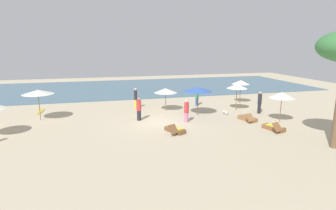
{
  "coord_description": "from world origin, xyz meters",
  "views": [
    {
      "loc": [
        -4.23,
        -19.11,
        5.69
      ],
      "look_at": [
        0.92,
        0.88,
        1.1
      ],
      "focal_mm": 29.38,
      "sensor_mm": 36.0,
      "label": 1
    }
  ],
  "objects": [
    {
      "name": "person_5",
      "position": [
        8.75,
        0.66,
        0.95
      ],
      "size": [
        0.45,
        0.45,
        1.86
      ],
      "color": "#26262D",
      "rests_on": "ground_plane"
    },
    {
      "name": "umbrella_0",
      "position": [
        -8.61,
        2.96,
        2.17
      ],
      "size": [
        2.27,
        2.27,
        2.34
      ],
      "color": "brown",
      "rests_on": "ground_plane"
    },
    {
      "name": "umbrella_1",
      "position": [
        9.25,
        4.84,
        2.05
      ],
      "size": [
        1.71,
        1.71,
        2.25
      ],
      "color": "brown",
      "rests_on": "ground_plane"
    },
    {
      "name": "person_0",
      "position": [
        2.01,
        -0.36,
        0.85
      ],
      "size": [
        0.37,
        0.37,
        1.7
      ],
      "color": "#D17299",
      "rests_on": "ground_plane"
    },
    {
      "name": "umbrella_2",
      "position": [
        3.55,
        1.45,
        2.13
      ],
      "size": [
        2.3,
        2.3,
        2.3
      ],
      "color": "brown",
      "rests_on": "ground_plane"
    },
    {
      "name": "person_1",
      "position": [
        4.76,
        4.81,
        0.84
      ],
      "size": [
        0.44,
        0.44,
        1.66
      ],
      "color": "#2D4C8C",
      "rests_on": "ground_plane"
    },
    {
      "name": "umbrella_6",
      "position": [
        8.86,
        -1.95,
        2.02
      ],
      "size": [
        1.86,
        1.86,
        2.25
      ],
      "color": "brown",
      "rests_on": "ground_plane"
    },
    {
      "name": "dog",
      "position": [
        5.87,
        0.93,
        0.17
      ],
      "size": [
        0.52,
        0.7,
        0.33
      ],
      "color": "silver",
      "rests_on": "ground_plane"
    },
    {
      "name": "ground_plane",
      "position": [
        0.0,
        0.0,
        0.0
      ],
      "size": [
        60.0,
        60.0,
        0.0
      ],
      "primitive_type": "plane",
      "color": "#BCAD8E"
    },
    {
      "name": "umbrella_3",
      "position": [
        1.38,
        3.5,
        1.79
      ],
      "size": [
        1.98,
        1.98,
        1.98
      ],
      "color": "brown",
      "rests_on": "ground_plane"
    },
    {
      "name": "lounger_2",
      "position": [
        0.52,
        -2.5,
        0.18
      ],
      "size": [
        1.27,
        1.78,
        0.69
      ],
      "color": "brown",
      "rests_on": "ground_plane"
    },
    {
      "name": "lounger_1",
      "position": [
        7.11,
        -3.73,
        0.18
      ],
      "size": [
        1.1,
        1.78,
        0.7
      ],
      "color": "brown",
      "rests_on": "ground_plane"
    },
    {
      "name": "lounger_0",
      "position": [
        6.63,
        -1.16,
        0.17
      ],
      "size": [
        1.06,
        1.79,
        0.69
      ],
      "color": "olive",
      "rests_on": "ground_plane"
    },
    {
      "name": "umbrella_5",
      "position": [
        7.47,
        2.25,
        2.11
      ],
      "size": [
        1.77,
        1.77,
        2.3
      ],
      "color": "olive",
      "rests_on": "ground_plane"
    },
    {
      "name": "surfboard",
      "position": [
        -9.17,
        5.93,
        0.04
      ],
      "size": [
        0.56,
        2.17,
        0.07
      ],
      "color": "gold",
      "rests_on": "ground_plane"
    },
    {
      "name": "person_4",
      "position": [
        -1.0,
        5.1,
        0.96
      ],
      "size": [
        0.3,
        0.3,
        1.84
      ],
      "color": "yellow",
      "rests_on": "ground_plane"
    },
    {
      "name": "ocean_water",
      "position": [
        0.0,
        17.0,
        0.03
      ],
      "size": [
        48.0,
        16.0,
        0.06
      ],
      "primitive_type": "cube",
      "color": "#476B7F",
      "rests_on": "ground_plane"
    },
    {
      "name": "person_2",
      "position": [
        -1.32,
        1.03,
        0.88
      ],
      "size": [
        0.52,
        0.52,
        1.76
      ],
      "color": "#26262D",
      "rests_on": "ground_plane"
    }
  ]
}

